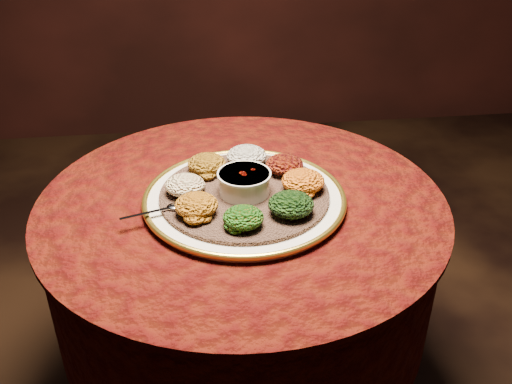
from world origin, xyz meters
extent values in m
cylinder|color=black|center=(0.00, 0.00, 0.34)|extent=(0.12, 0.12, 0.68)
cylinder|color=black|center=(0.00, 0.00, 0.70)|extent=(0.80, 0.80, 0.04)
cylinder|color=#3A0B04|center=(0.00, 0.00, 0.56)|extent=(0.93, 0.93, 0.34)
cylinder|color=#3A0B04|center=(0.00, 0.00, 0.73)|extent=(0.96, 0.96, 0.01)
cylinder|color=beige|center=(0.00, -0.02, 0.74)|extent=(0.55, 0.55, 0.02)
torus|color=gold|center=(0.00, -0.02, 0.75)|extent=(0.47, 0.47, 0.01)
cylinder|color=brown|center=(0.00, -0.02, 0.76)|extent=(0.45, 0.45, 0.01)
cylinder|color=silver|center=(0.00, -0.02, 0.79)|extent=(0.12, 0.12, 0.05)
cylinder|color=silver|center=(0.00, -0.02, 0.81)|extent=(0.12, 0.12, 0.01)
cylinder|color=#631104|center=(0.00, -0.02, 0.80)|extent=(0.10, 0.10, 0.01)
ellipsoid|color=silver|center=(-0.15, -0.07, 0.77)|extent=(0.04, 0.03, 0.01)
cube|color=silver|center=(-0.22, -0.09, 0.77)|extent=(0.10, 0.04, 0.00)
ellipsoid|color=beige|center=(0.02, 0.12, 0.79)|extent=(0.10, 0.09, 0.05)
ellipsoid|color=black|center=(0.11, 0.06, 0.78)|extent=(0.09, 0.09, 0.04)
ellipsoid|color=orange|center=(0.14, -0.02, 0.79)|extent=(0.10, 0.09, 0.05)
ellipsoid|color=black|center=(0.10, -0.12, 0.79)|extent=(0.10, 0.09, 0.05)
ellipsoid|color=#8E3709|center=(-0.01, -0.15, 0.78)|extent=(0.09, 0.08, 0.04)
ellipsoid|color=#9D560D|center=(-0.11, -0.09, 0.78)|extent=(0.09, 0.09, 0.05)
ellipsoid|color=maroon|center=(-0.13, 0.00, 0.78)|extent=(0.09, 0.09, 0.04)
ellipsoid|color=#83540F|center=(-0.08, 0.09, 0.78)|extent=(0.09, 0.09, 0.04)
camera|label=1|loc=(-0.10, -1.13, 1.44)|focal=40.00mm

